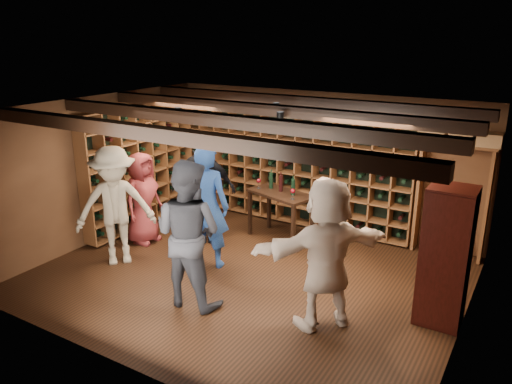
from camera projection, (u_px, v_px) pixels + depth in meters
The scene contains 13 objects.
ground at pixel (248, 276), 7.51m from camera, with size 6.00×6.00×0.00m, color black.
room_shell at pixel (249, 115), 6.81m from camera, with size 6.00×6.00×6.00m.
wine_rack_back at pixel (289, 164), 9.32m from camera, with size 4.65×0.30×2.20m.
wine_rack_left at pixel (141, 165), 9.21m from camera, with size 0.30×2.65×2.20m.
crate_shelf at pixel (457, 162), 7.75m from camera, with size 1.20×0.32×2.07m.
display_cabinet at pixel (445, 259), 6.09m from camera, with size 0.55×0.50×1.75m.
man_blue_shirt at pixel (207, 207), 7.58m from camera, with size 0.71×0.46×1.94m, color navy.
man_grey_suit at pixel (188, 234), 6.50m from camera, with size 0.97×0.75×1.99m, color black.
guest_red_floral at pixel (143, 198), 8.52m from camera, with size 0.78×0.51×1.59m, color maroon.
guest_woman_black at pixel (203, 189), 8.48m from camera, with size 1.12×0.47×1.91m, color black.
guest_khaki at pixel (115, 206), 7.69m from camera, with size 1.21×0.70×1.88m, color #84735B.
guest_beige at pixel (326, 254), 5.99m from camera, with size 1.78×0.57×1.92m, color tan.
tasting_table at pixel (280, 198), 8.61m from camera, with size 1.26×0.87×1.15m.
Camera 1 is at (3.58, -5.74, 3.51)m, focal length 35.00 mm.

